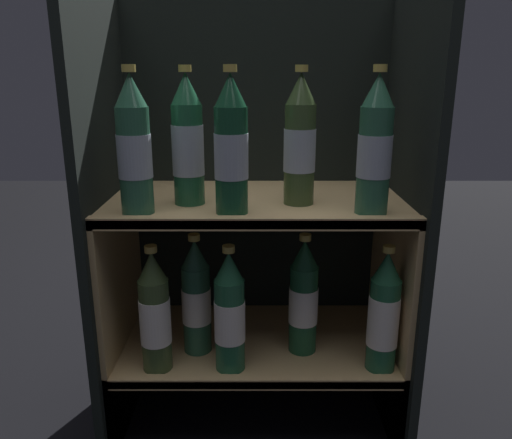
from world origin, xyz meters
The scene contains 15 objects.
fridge_back_wall centered at (0.00, 0.37, 0.52)m, with size 0.70×0.02×1.03m, color black.
fridge_side_left centered at (-0.34, 0.18, 0.52)m, with size 0.02×0.40×1.03m, color black.
fridge_side_right centered at (0.34, 0.18, 0.52)m, with size 0.02×0.40×1.03m, color black.
shelf_lower centered at (0.00, 0.17, 0.17)m, with size 0.66×0.36×0.21m.
shelf_upper centered at (0.00, 0.17, 0.42)m, with size 0.66×0.36×0.57m.
bottle_upper_front_0 centered at (-0.24, 0.06, 0.70)m, with size 0.07×0.07×0.29m.
bottle_upper_front_1 centered at (-0.05, 0.06, 0.70)m, with size 0.07×0.07×0.29m.
bottle_upper_front_2 centered at (0.23, 0.06, 0.70)m, with size 0.07×0.07×0.29m.
bottle_upper_back_0 centered at (-0.14, 0.13, 0.70)m, with size 0.07×0.07×0.29m.
bottle_upper_back_1 centered at (0.09, 0.13, 0.70)m, with size 0.07×0.07×0.29m.
bottle_lower_front_0 centered at (-0.22, 0.06, 0.34)m, with size 0.07×0.07×0.29m.
bottle_lower_front_1 centered at (-0.06, 0.06, 0.34)m, with size 0.07×0.07×0.29m.
bottle_lower_front_2 centered at (0.28, 0.06, 0.34)m, with size 0.07×0.07×0.29m.
bottle_lower_back_0 centered at (-0.14, 0.13, 0.34)m, with size 0.07×0.07×0.29m.
bottle_lower_back_1 centered at (0.11, 0.13, 0.34)m, with size 0.07×0.07×0.29m.
Camera 1 is at (0.00, -0.91, 0.84)m, focal length 35.00 mm.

